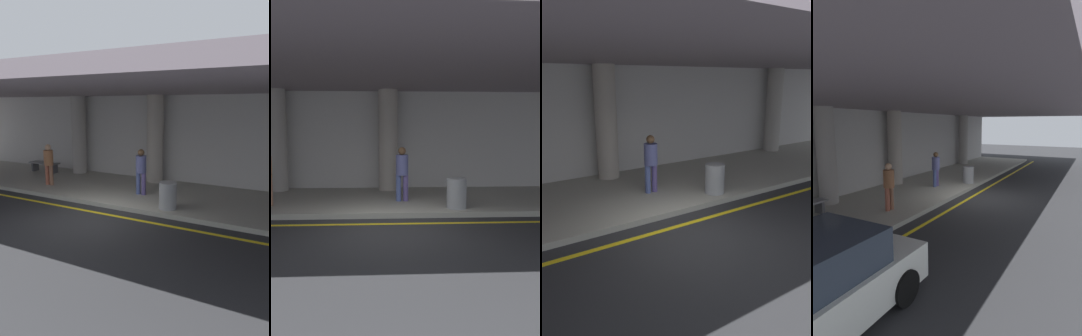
{
  "view_description": "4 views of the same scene",
  "coord_description": "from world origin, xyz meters",
  "views": [
    {
      "loc": [
        5.61,
        -7.67,
        3.4
      ],
      "look_at": [
        0.63,
        1.67,
        1.32
      ],
      "focal_mm": 34.51,
      "sensor_mm": 36.0,
      "label": 1
    },
    {
      "loc": [
        -0.04,
        -8.04,
        2.33
      ],
      "look_at": [
        0.5,
        2.2,
        1.23
      ],
      "focal_mm": 37.13,
      "sensor_mm": 36.0,
      "label": 2
    },
    {
      "loc": [
        -4.17,
        -5.56,
        3.36
      ],
      "look_at": [
        0.87,
        1.94,
        0.95
      ],
      "focal_mm": 36.01,
      "sensor_mm": 36.0,
      "label": 3
    },
    {
      "loc": [
        -10.82,
        -4.18,
        3.17
      ],
      "look_at": [
        0.64,
        2.06,
        1.06
      ],
      "focal_mm": 29.37,
      "sensor_mm": 36.0,
      "label": 4
    }
  ],
  "objects": [
    {
      "name": "ground_plane",
      "position": [
        0.0,
        0.0,
        0.0
      ],
      "size": [
        60.0,
        60.0,
        0.0
      ],
      "primitive_type": "plane",
      "color": "#2A2A2D"
    },
    {
      "name": "sidewalk",
      "position": [
        0.0,
        3.1,
        0.07
      ],
      "size": [
        26.0,
        4.2,
        0.15
      ],
      "primitive_type": "cube",
      "color": "#9D9C90",
      "rests_on": "ground"
    },
    {
      "name": "lane_stripe_yellow",
      "position": [
        0.0,
        0.47,
        0.0
      ],
      "size": [
        26.0,
        0.14,
        0.01
      ],
      "primitive_type": "cube",
      "color": "yellow",
      "rests_on": "ground"
    },
    {
      "name": "support_column_far_left",
      "position": [
        -4.0,
        4.71,
        1.97
      ],
      "size": [
        0.69,
        0.69,
        3.65
      ],
      "primitive_type": "cylinder",
      "color": "#9C9792",
      "rests_on": "sidewalk"
    },
    {
      "name": "support_column_left_mid",
      "position": [
        0.0,
        4.71,
        1.97
      ],
      "size": [
        0.69,
        0.69,
        3.65
      ],
      "primitive_type": "cylinder",
      "color": "#A49B91",
      "rests_on": "sidewalk"
    },
    {
      "name": "ceiling_overhang",
      "position": [
        0.0,
        2.6,
        3.95
      ],
      "size": [
        28.0,
        13.2,
        0.3
      ],
      "primitive_type": "cube",
      "color": "gray",
      "rests_on": "support_column_far_left"
    },
    {
      "name": "terminal_back_wall",
      "position": [
        0.0,
        5.35,
        1.9
      ],
      "size": [
        26.0,
        0.3,
        3.8
      ],
      "primitive_type": "cube",
      "color": "#B7B4B2",
      "rests_on": "ground"
    },
    {
      "name": "person_waiting_for_ride",
      "position": [
        0.42,
        2.58,
        1.11
      ],
      "size": [
        0.38,
        0.38,
        1.68
      ],
      "rotation": [
        0.0,
        0.0,
        5.88
      ],
      "color": "#475792",
      "rests_on": "sidewalk"
    },
    {
      "name": "trash_bin_steel",
      "position": [
        1.91,
        1.52,
        0.57
      ],
      "size": [
        0.56,
        0.56,
        0.85
      ],
      "primitive_type": "cylinder",
      "color": "gray",
      "rests_on": "sidewalk"
    }
  ]
}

